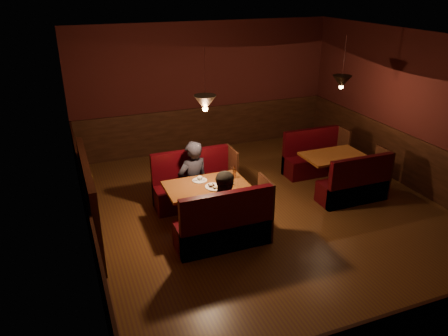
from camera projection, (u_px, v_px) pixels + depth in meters
name	position (u px, v px, depth m)	size (l,w,h in m)	color
room	(259.00, 160.00, 7.00)	(6.02, 7.02, 2.92)	#4E291A
main_table	(208.00, 194.00, 7.04)	(1.31, 0.80, 0.92)	brown
main_bench_far	(195.00, 187.00, 7.77)	(1.44, 0.52, 0.98)	black
main_bench_near	(225.00, 228.00, 6.50)	(1.44, 0.52, 0.98)	black
second_table	(333.00, 163.00, 8.35)	(1.16, 0.74, 0.66)	brown
second_bench_far	(314.00, 159.00, 9.03)	(1.29, 0.48, 0.92)	black
second_bench_near	(355.00, 187.00, 7.84)	(1.29, 0.48, 0.92)	black
diner_a	(193.00, 166.00, 7.43)	(0.58, 0.38, 1.59)	black
diner_b	(227.00, 197.00, 6.50)	(0.72, 0.56, 1.49)	black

